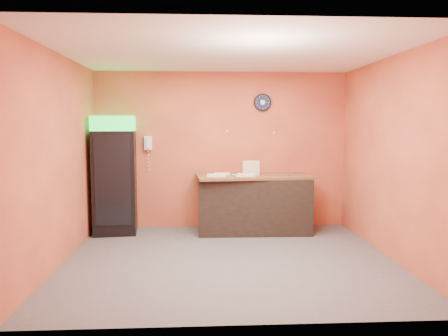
{
  "coord_description": "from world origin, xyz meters",
  "views": [
    {
      "loc": [
        -0.39,
        -5.87,
        1.85
      ],
      "look_at": [
        -0.03,
        0.6,
        1.21
      ],
      "focal_mm": 35.0,
      "sensor_mm": 36.0,
      "label": 1
    }
  ],
  "objects": [
    {
      "name": "ceiling",
      "position": [
        0.0,
        0.0,
        2.8
      ],
      "size": [
        4.5,
        4.0,
        0.02
      ],
      "primitive_type": "cube",
      "color": "white",
      "rests_on": "back_wall"
    },
    {
      "name": "left_wall",
      "position": [
        -2.25,
        0.0,
        1.4
      ],
      "size": [
        0.02,
        4.0,
        2.8
      ],
      "primitive_type": "cube",
      "color": "#D7633C",
      "rests_on": "floor"
    },
    {
      "name": "sub_roll_stack",
      "position": [
        0.49,
        1.6,
        1.12
      ],
      "size": [
        0.3,
        0.13,
        0.24
      ],
      "rotation": [
        0.0,
        0.0,
        0.1
      ],
      "color": "beige",
      "rests_on": "butcher_paper"
    },
    {
      "name": "wall_clock",
      "position": [
        0.73,
        1.97,
        2.26
      ],
      "size": [
        0.31,
        0.06,
        0.31
      ],
      "color": "black",
      "rests_on": "back_wall"
    },
    {
      "name": "wall_phone",
      "position": [
        -1.31,
        1.95,
        1.53
      ],
      "size": [
        0.13,
        0.11,
        0.24
      ],
      "color": "white",
      "rests_on": "back_wall"
    },
    {
      "name": "wrapped_sandwich_right",
      "position": [
        -0.01,
        1.61,
        1.01
      ],
      "size": [
        0.27,
        0.12,
        0.04
      ],
      "primitive_type": "cube",
      "rotation": [
        0.0,
        0.0,
        0.07
      ],
      "color": "white",
      "rests_on": "butcher_paper"
    },
    {
      "name": "back_wall",
      "position": [
        0.0,
        2.0,
        1.4
      ],
      "size": [
        4.5,
        0.02,
        2.8
      ],
      "primitive_type": "cube",
      "color": "#D7633C",
      "rests_on": "floor"
    },
    {
      "name": "wrapped_sandwich_mid",
      "position": [
        0.37,
        1.38,
        1.02
      ],
      "size": [
        0.31,
        0.13,
        0.04
      ],
      "primitive_type": "cube",
      "rotation": [
        0.0,
        0.0,
        -0.02
      ],
      "color": "white",
      "rests_on": "butcher_paper"
    },
    {
      "name": "right_wall",
      "position": [
        2.25,
        0.0,
        1.4
      ],
      "size": [
        0.02,
        4.0,
        2.8
      ],
      "primitive_type": "cube",
      "color": "#D7633C",
      "rests_on": "floor"
    },
    {
      "name": "kitchen_tool",
      "position": [
        0.29,
        1.54,
        1.02
      ],
      "size": [
        0.05,
        0.05,
        0.05
      ],
      "primitive_type": "cylinder",
      "color": "silver",
      "rests_on": "butcher_paper"
    },
    {
      "name": "beverage_cooler",
      "position": [
        -1.85,
        1.61,
        0.98
      ],
      "size": [
        0.76,
        0.77,
        2.01
      ],
      "rotation": [
        0.0,
        0.0,
        0.09
      ],
      "color": "black",
      "rests_on": "floor"
    },
    {
      "name": "prep_counter",
      "position": [
        0.54,
        1.58,
        0.48
      ],
      "size": [
        1.92,
        0.88,
        0.95
      ],
      "primitive_type": "cube",
      "rotation": [
        0.0,
        0.0,
        -0.02
      ],
      "color": "black",
      "rests_on": "floor"
    },
    {
      "name": "butcher_paper",
      "position": [
        0.54,
        1.58,
        0.97
      ],
      "size": [
        2.03,
        1.08,
        0.04
      ],
      "primitive_type": "cube",
      "rotation": [
        0.0,
        0.0,
        0.09
      ],
      "color": "brown",
      "rests_on": "prep_counter"
    },
    {
      "name": "floor",
      "position": [
        0.0,
        0.0,
        0.0
      ],
      "size": [
        4.5,
        4.5,
        0.0
      ],
      "primitive_type": "plane",
      "color": "#47474C",
      "rests_on": "ground"
    },
    {
      "name": "wrapped_sandwich_left",
      "position": [
        -0.12,
        1.38,
        1.01
      ],
      "size": [
        0.32,
        0.15,
        0.04
      ],
      "primitive_type": "cube",
      "rotation": [
        0.0,
        0.0,
        -0.09
      ],
      "color": "white",
      "rests_on": "butcher_paper"
    }
  ]
}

